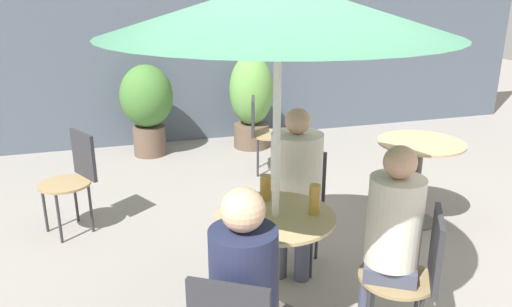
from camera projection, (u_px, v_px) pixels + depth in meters
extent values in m
cube|color=#4C5666|center=(191.00, 28.00, 6.47)|extent=(10.00, 0.06, 3.00)
cylinder|color=#514C47|center=(275.00, 271.00, 3.05)|extent=(0.06, 0.06, 0.72)
cylinder|color=tan|center=(275.00, 216.00, 2.93)|extent=(0.71, 0.71, 0.02)
cylinder|color=#514C47|center=(413.00, 220.00, 4.53)|extent=(0.40, 0.40, 0.01)
cylinder|color=#514C47|center=(417.00, 183.00, 4.41)|extent=(0.06, 0.06, 0.72)
cylinder|color=tan|center=(421.00, 143.00, 4.29)|extent=(0.74, 0.74, 0.02)
cylinder|color=#997F56|center=(396.00, 278.00, 2.85)|extent=(0.43, 0.43, 0.02)
cylinder|color=#2D2D33|center=(417.00, 301.00, 3.02)|extent=(0.02, 0.02, 0.44)
cylinder|color=#2D2D33|center=(369.00, 294.00, 3.09)|extent=(0.02, 0.02, 0.44)
cube|color=#2D2D33|center=(436.00, 249.00, 2.74)|extent=(0.22, 0.33, 0.40)
cylinder|color=#997F56|center=(296.00, 212.00, 3.68)|extent=(0.43, 0.43, 0.02)
cylinder|color=#2D2D33|center=(317.00, 233.00, 3.84)|extent=(0.02, 0.02, 0.44)
cylinder|color=#2D2D33|center=(281.00, 229.00, 3.91)|extent=(0.02, 0.02, 0.44)
cylinder|color=#2D2D33|center=(311.00, 251.00, 3.59)|extent=(0.02, 0.02, 0.44)
cylinder|color=#2D2D33|center=(273.00, 246.00, 3.65)|extent=(0.02, 0.02, 0.44)
cube|color=#2D2D33|center=(302.00, 176.00, 3.78)|extent=(0.33, 0.22, 0.40)
cylinder|color=#997F56|center=(65.00, 184.00, 4.20)|extent=(0.43, 0.43, 0.02)
cylinder|color=#2D2D33|center=(91.00, 209.00, 4.27)|extent=(0.02, 0.02, 0.44)
cylinder|color=#2D2D33|center=(76.00, 199.00, 4.46)|extent=(0.02, 0.02, 0.44)
cylinder|color=#2D2D33|center=(59.00, 219.00, 4.08)|extent=(0.02, 0.02, 0.44)
cylinder|color=#2D2D33|center=(45.00, 209.00, 4.27)|extent=(0.02, 0.02, 0.44)
cube|color=#2D2D33|center=(83.00, 155.00, 4.26)|extent=(0.20, 0.34, 0.40)
cylinder|color=#997F56|center=(270.00, 135.00, 5.58)|extent=(0.43, 0.43, 0.02)
cylinder|color=#2D2D33|center=(258.00, 150.00, 5.78)|extent=(0.02, 0.02, 0.44)
cylinder|color=#2D2D33|center=(258.00, 158.00, 5.52)|extent=(0.02, 0.02, 0.44)
cylinder|color=#2D2D33|center=(282.00, 150.00, 5.78)|extent=(0.02, 0.02, 0.44)
cylinder|color=#2D2D33|center=(283.00, 158.00, 5.52)|extent=(0.02, 0.02, 0.44)
cube|color=#2D2D33|center=(253.00, 116.00, 5.51)|extent=(0.14, 0.36, 0.40)
cylinder|color=#232847|center=(244.00, 273.00, 2.30)|extent=(0.32, 0.32, 0.44)
sphere|color=#DBAD89|center=(243.00, 210.00, 2.20)|extent=(0.20, 0.20, 0.20)
cylinder|color=#42475B|center=(367.00, 301.00, 3.02)|extent=(0.09, 0.09, 0.43)
cube|color=#42475B|center=(390.00, 268.00, 2.84)|extent=(0.38, 0.37, 0.09)
cylinder|color=beige|center=(394.00, 221.00, 2.75)|extent=(0.30, 0.30, 0.51)
sphere|color=tan|center=(400.00, 162.00, 2.64)|extent=(0.18, 0.18, 0.18)
cylinder|color=#42475B|center=(280.00, 250.00, 3.61)|extent=(0.11, 0.11, 0.43)
cylinder|color=#42475B|center=(302.00, 253.00, 3.57)|extent=(0.11, 0.11, 0.43)
cube|color=#42475B|center=(295.00, 206.00, 3.62)|extent=(0.45, 0.46, 0.11)
cylinder|color=beige|center=(297.00, 167.00, 3.52)|extent=(0.37, 0.37, 0.49)
sphere|color=tan|center=(298.00, 121.00, 3.41)|extent=(0.18, 0.18, 0.18)
cylinder|color=#B28433|center=(315.00, 200.00, 2.91)|extent=(0.07, 0.07, 0.18)
cylinder|color=#B28433|center=(266.00, 187.00, 3.11)|extent=(0.07, 0.07, 0.16)
cylinder|color=#DBC65B|center=(245.00, 210.00, 2.75)|extent=(0.06, 0.06, 0.20)
cylinder|color=brown|center=(150.00, 140.00, 6.26)|extent=(0.40, 0.40, 0.37)
ellipsoid|color=#427533|center=(146.00, 96.00, 6.08)|extent=(0.64, 0.64, 0.77)
cylinder|color=brown|center=(252.00, 135.00, 6.58)|extent=(0.47, 0.47, 0.31)
ellipsoid|color=#609947|center=(251.00, 90.00, 6.38)|extent=(0.57, 0.57, 0.91)
cylinder|color=silver|center=(276.00, 171.00, 2.84)|extent=(0.04, 0.04, 2.06)
cone|color=#33664C|center=(278.00, 8.00, 2.55)|extent=(1.88, 1.88, 0.28)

